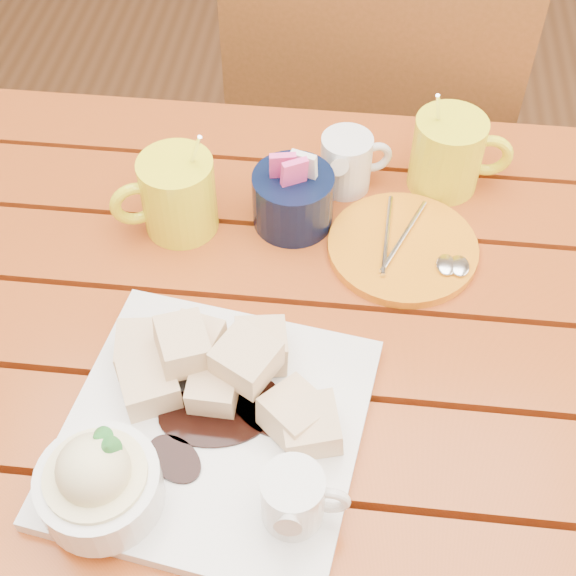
# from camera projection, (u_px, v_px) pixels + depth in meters

# --- Properties ---
(table) EXTENTS (1.20, 0.79, 0.75)m
(table) POSITION_uv_depth(u_px,v_px,m) (252.00, 396.00, 0.92)
(table) COLOR #8D3C12
(table) RESTS_ON ground
(dessert_plate) EXTENTS (0.31, 0.31, 0.11)m
(dessert_plate) POSITION_uv_depth(u_px,v_px,m) (189.00, 433.00, 0.74)
(dessert_plate) COLOR white
(dessert_plate) RESTS_ON table
(coffee_mug_left) EXTENTS (0.12, 0.09, 0.14)m
(coffee_mug_left) POSITION_uv_depth(u_px,v_px,m) (176.00, 194.00, 0.91)
(coffee_mug_left) COLOR yellow
(coffee_mug_left) RESTS_ON table
(coffee_mug_right) EXTENTS (0.12, 0.09, 0.14)m
(coffee_mug_right) POSITION_uv_depth(u_px,v_px,m) (449.00, 153.00, 0.96)
(coffee_mug_right) COLOR yellow
(coffee_mug_right) RESTS_ON table
(cream_pitcher) EXTENTS (0.09, 0.08, 0.08)m
(cream_pitcher) POSITION_uv_depth(u_px,v_px,m) (348.00, 162.00, 0.96)
(cream_pitcher) COLOR white
(cream_pitcher) RESTS_ON table
(sugar_caddy) EXTENTS (0.09, 0.09, 0.10)m
(sugar_caddy) POSITION_uv_depth(u_px,v_px,m) (293.00, 198.00, 0.93)
(sugar_caddy) COLOR black
(sugar_caddy) RESTS_ON table
(orange_saucer) EXTENTS (0.17, 0.17, 0.02)m
(orange_saucer) POSITION_uv_depth(u_px,v_px,m) (404.00, 248.00, 0.92)
(orange_saucer) COLOR orange
(orange_saucer) RESTS_ON table
(chair_far) EXTENTS (0.54, 0.54, 0.95)m
(chair_far) POSITION_uv_depth(u_px,v_px,m) (376.00, 132.00, 1.40)
(chair_far) COLOR brown
(chair_far) RESTS_ON ground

